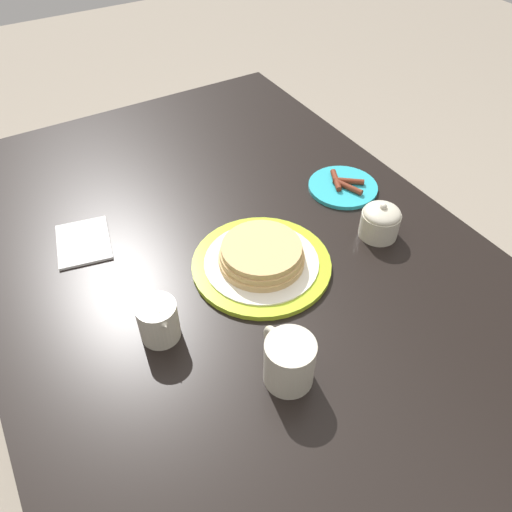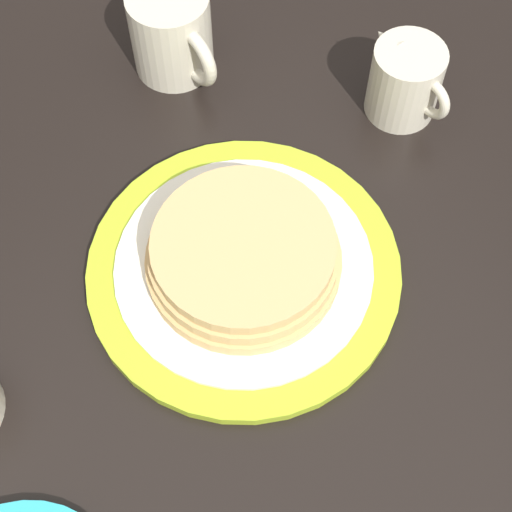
# 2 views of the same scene
# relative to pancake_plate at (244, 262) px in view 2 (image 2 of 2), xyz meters

# --- Properties ---
(ground_plane) EXTENTS (8.00, 8.00, 0.00)m
(ground_plane) POSITION_rel_pancake_plate_xyz_m (0.02, 0.03, -0.77)
(ground_plane) COLOR gray
(dining_table) EXTENTS (1.55, 1.00, 0.75)m
(dining_table) POSITION_rel_pancake_plate_xyz_m (0.02, 0.03, -0.12)
(dining_table) COLOR black
(dining_table) RESTS_ON ground_plane
(pancake_plate) EXTENTS (0.29, 0.29, 0.06)m
(pancake_plate) POSITION_rel_pancake_plate_xyz_m (0.00, 0.00, 0.00)
(pancake_plate) COLOR #AAC628
(pancake_plate) RESTS_ON dining_table
(coffee_mug) EXTENTS (0.12, 0.08, 0.09)m
(coffee_mug) POSITION_rel_pancake_plate_xyz_m (-0.25, 0.10, 0.03)
(coffee_mug) COLOR beige
(coffee_mug) RESTS_ON dining_table
(creamer_pitcher) EXTENTS (0.11, 0.07, 0.09)m
(creamer_pitcher) POSITION_rel_pancake_plate_xyz_m (-0.06, 0.25, 0.02)
(creamer_pitcher) COLOR beige
(creamer_pitcher) RESTS_ON dining_table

